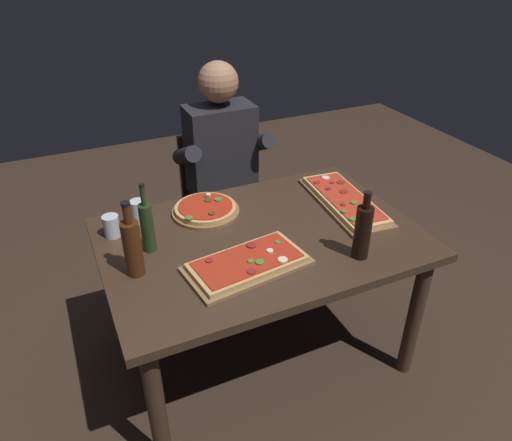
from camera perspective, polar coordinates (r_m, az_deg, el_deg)
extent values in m
plane|color=#38281E|center=(2.61, 0.47, -15.52)|extent=(6.40, 6.40, 0.00)
cube|color=#3D2B1E|center=(2.14, 0.56, -2.24)|extent=(1.40, 0.96, 0.04)
cylinder|color=#3D2B1E|center=(1.97, -11.83, -21.51)|extent=(0.07, 0.07, 0.70)
cylinder|color=#3D2B1E|center=(2.40, 18.55, -10.89)|extent=(0.07, 0.07, 0.70)
cylinder|color=#3D2B1E|center=(2.54, -16.35, -7.76)|extent=(0.07, 0.07, 0.70)
cylinder|color=#3D2B1E|center=(2.89, 8.32, -1.46)|extent=(0.07, 0.07, 0.70)
cube|color=olive|center=(1.93, -1.03, -5.47)|extent=(0.53, 0.32, 0.02)
cube|color=tan|center=(1.92, -1.04, -5.04)|extent=(0.48, 0.29, 0.02)
cube|color=#B72D19|center=(1.91, -1.04, -4.72)|extent=(0.44, 0.25, 0.01)
cylinder|color=maroon|center=(1.84, -0.53, -6.14)|extent=(0.04, 0.04, 0.01)
cylinder|color=maroon|center=(1.90, -5.63, -4.82)|extent=(0.03, 0.03, 0.01)
cylinder|color=beige|center=(1.90, 3.22, -4.73)|extent=(0.04, 0.04, 0.01)
cylinder|color=#4C7F2D|center=(2.00, 2.63, -2.61)|extent=(0.02, 0.02, 0.00)
cylinder|color=#4C7F2D|center=(1.89, -0.65, -4.92)|extent=(0.03, 0.03, 0.01)
cylinder|color=maroon|center=(1.98, -0.54, -3.00)|extent=(0.04, 0.04, 0.01)
cylinder|color=#4C7F2D|center=(1.88, 0.46, -5.04)|extent=(0.03, 0.03, 0.01)
cylinder|color=beige|center=(1.95, 1.68, -3.65)|extent=(0.03, 0.03, 0.01)
cube|color=brown|center=(2.41, 10.58, 2.15)|extent=(0.29, 0.61, 0.02)
cube|color=#DBB270|center=(2.40, 10.62, 2.52)|extent=(0.25, 0.57, 0.02)
cube|color=red|center=(2.39, 10.65, 2.79)|extent=(0.23, 0.52, 0.01)
cylinder|color=#4C7F2D|center=(2.34, 11.72, 2.11)|extent=(0.03, 0.03, 0.01)
cylinder|color=maroon|center=(2.44, 8.67, 3.81)|extent=(0.03, 0.03, 0.01)
cylinder|color=maroon|center=(2.50, 7.32, 4.56)|extent=(0.03, 0.03, 0.00)
cylinder|color=#4C7F2D|center=(2.25, 10.58, 1.05)|extent=(0.03, 0.03, 0.01)
cylinder|color=brown|center=(2.31, 10.44, 1.92)|extent=(0.03, 0.03, 0.01)
cylinder|color=brown|center=(2.52, 10.13, 4.55)|extent=(0.03, 0.03, 0.01)
cylinder|color=maroon|center=(2.51, 9.11, 4.52)|extent=(0.03, 0.03, 0.00)
cylinder|color=beige|center=(2.56, 8.39, 5.13)|extent=(0.04, 0.04, 0.00)
cylinder|color=#4C7F2D|center=(2.20, 11.68, 0.17)|extent=(0.04, 0.04, 0.01)
cylinder|color=maroon|center=(2.43, 10.49, 3.43)|extent=(0.04, 0.04, 0.00)
cylinder|color=maroon|center=(2.52, 10.16, 4.55)|extent=(0.04, 0.04, 0.00)
cylinder|color=brown|center=(2.30, -6.06, 1.08)|extent=(0.33, 0.33, 0.02)
cylinder|color=tan|center=(2.29, -6.08, 1.47)|extent=(0.30, 0.30, 0.02)
cylinder|color=#B72D19|center=(2.29, -6.10, 1.75)|extent=(0.26, 0.26, 0.01)
cylinder|color=brown|center=(2.32, -5.80, 2.46)|extent=(0.04, 0.04, 0.01)
cylinder|color=brown|center=(2.36, -6.04, 2.92)|extent=(0.03, 0.03, 0.00)
cylinder|color=#4C7F2D|center=(2.19, -8.07, 0.33)|extent=(0.04, 0.04, 0.01)
cylinder|color=brown|center=(2.21, -5.36, 0.84)|extent=(0.03, 0.03, 0.01)
cylinder|color=beige|center=(2.37, -5.74, 3.14)|extent=(0.02, 0.02, 0.00)
cylinder|color=#4C7F2D|center=(2.32, -4.55, 2.54)|extent=(0.04, 0.04, 0.01)
cylinder|color=#233819|center=(2.02, -12.93, -0.88)|extent=(0.06, 0.06, 0.22)
cylinder|color=#233819|center=(1.95, -13.45, 2.87)|extent=(0.02, 0.02, 0.08)
cylinder|color=black|center=(1.93, -13.62, 4.11)|extent=(0.02, 0.02, 0.01)
cylinder|color=black|center=(1.98, 12.69, -1.44)|extent=(0.07, 0.07, 0.23)
cylinder|color=black|center=(1.90, 13.20, 2.24)|extent=(0.03, 0.03, 0.06)
cylinder|color=black|center=(1.89, 13.33, 3.19)|extent=(0.03, 0.03, 0.01)
cylinder|color=#47230F|center=(1.89, -14.61, -3.32)|extent=(0.07, 0.07, 0.24)
cylinder|color=#47230F|center=(1.81, -15.26, 0.74)|extent=(0.03, 0.03, 0.08)
cylinder|color=black|center=(1.79, -15.45, 1.97)|extent=(0.03, 0.03, 0.01)
cylinder|color=silver|center=(2.19, -16.99, -0.65)|extent=(0.07, 0.07, 0.10)
cylinder|color=silver|center=(2.27, -13.96, 1.10)|extent=(0.07, 0.07, 0.11)
cylinder|color=#5B3814|center=(2.28, -13.85, 0.35)|extent=(0.06, 0.06, 0.04)
cube|color=black|center=(2.94, -3.94, 1.26)|extent=(0.44, 0.44, 0.04)
cube|color=black|center=(3.00, -5.49, 6.81)|extent=(0.40, 0.04, 0.42)
cylinder|color=black|center=(2.86, -5.95, -5.19)|extent=(0.04, 0.04, 0.41)
cylinder|color=black|center=(2.97, 0.96, -3.40)|extent=(0.04, 0.04, 0.41)
cylinder|color=black|center=(3.16, -8.25, -1.42)|extent=(0.04, 0.04, 0.41)
cylinder|color=black|center=(3.26, -1.90, 0.08)|extent=(0.04, 0.04, 0.41)
cylinder|color=#23232D|center=(2.88, -4.35, -4.33)|extent=(0.11, 0.11, 0.45)
cylinder|color=#23232D|center=(2.94, -0.70, -3.39)|extent=(0.11, 0.11, 0.45)
cube|color=#23232D|center=(2.82, -3.26, 1.73)|extent=(0.34, 0.40, 0.12)
cube|color=#232328|center=(2.76, -4.24, 8.45)|extent=(0.38, 0.22, 0.52)
sphere|color=#A37556|center=(2.63, -4.58, 16.29)|extent=(0.22, 0.22, 0.22)
cylinder|color=#232328|center=(2.64, -8.37, 7.74)|extent=(0.09, 0.31, 0.21)
cylinder|color=#232328|center=(2.78, 0.40, 9.34)|extent=(0.09, 0.31, 0.21)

